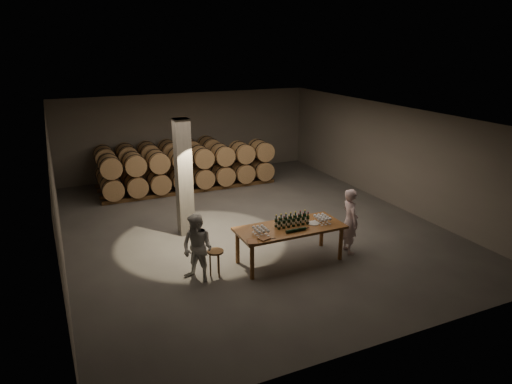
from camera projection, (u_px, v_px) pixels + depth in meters
name	position (u px, v px, depth m)	size (l,w,h in m)	color
room	(184.00, 178.00, 12.25)	(12.00, 12.00, 12.00)	#4A4745
tasting_table	(290.00, 231.00, 10.88)	(2.60, 1.10, 0.90)	brown
barrel_stack_back	(160.00, 161.00, 17.00)	(4.70, 0.95, 1.57)	brown
barrel_stack_front	(191.00, 168.00, 16.09)	(6.26, 0.95, 1.57)	brown
bottle_cluster	(292.00, 221.00, 10.89)	(0.86, 0.23, 0.31)	black
lying_bottles	(296.00, 230.00, 10.56)	(0.61, 0.08, 0.08)	black
glass_cluster_left	(261.00, 229.00, 10.41)	(0.30, 0.41, 0.16)	silver
glass_cluster_right	(322.00, 218.00, 11.08)	(0.30, 0.41, 0.17)	silver
plate	(313.00, 223.00, 11.03)	(0.29, 0.29, 0.02)	silver
notebook_near	(264.00, 238.00, 10.17)	(0.23, 0.19, 0.03)	brown
notebook_corner	(252.00, 242.00, 10.01)	(0.22, 0.28, 0.02)	brown
pen	(273.00, 239.00, 10.19)	(0.01, 0.01, 0.13)	black
stool	(215.00, 255.00, 10.29)	(0.37, 0.37, 0.62)	brown
person_man	(350.00, 221.00, 11.36)	(0.61, 0.40, 1.67)	silver
person_woman	(197.00, 248.00, 10.01)	(0.76, 0.59, 1.56)	silver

